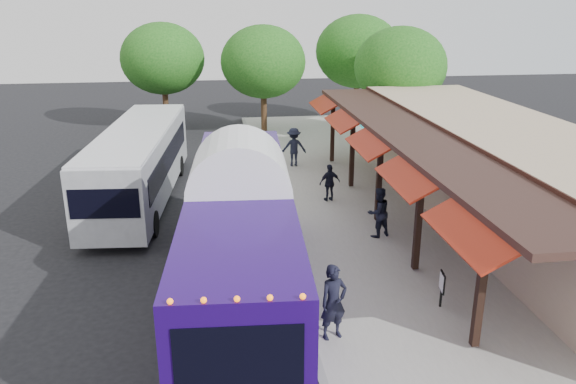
{
  "coord_description": "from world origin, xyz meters",
  "views": [
    {
      "loc": [
        -2.04,
        -14.56,
        7.84
      ],
      "look_at": [
        0.34,
        2.96,
        1.8
      ],
      "focal_mm": 35.0,
      "sensor_mm": 36.0,
      "label": 1
    }
  ],
  "objects_px": {
    "coach_bus": "(241,239)",
    "city_bus": "(139,161)",
    "ped_c": "(330,183)",
    "ped_a": "(334,302)",
    "ped_b": "(378,212)",
    "sign_board": "(442,284)",
    "ped_d": "(294,147)"
  },
  "relations": [
    {
      "from": "coach_bus",
      "to": "city_bus",
      "type": "xyz_separation_m",
      "value": [
        -3.62,
        9.27,
        -0.37
      ]
    },
    {
      "from": "city_bus",
      "to": "ped_a",
      "type": "bearing_deg",
      "value": -58.52
    },
    {
      "from": "city_bus",
      "to": "ped_d",
      "type": "distance_m",
      "value": 7.83
    },
    {
      "from": "city_bus",
      "to": "ped_c",
      "type": "xyz_separation_m",
      "value": [
        7.58,
        -1.57,
        -0.75
      ]
    },
    {
      "from": "ped_c",
      "to": "sign_board",
      "type": "relative_size",
      "value": 1.53
    },
    {
      "from": "coach_bus",
      "to": "ped_b",
      "type": "bearing_deg",
      "value": 42.31
    },
    {
      "from": "ped_a",
      "to": "ped_b",
      "type": "xyz_separation_m",
      "value": [
        2.8,
        5.8,
        -0.07
      ]
    },
    {
      "from": "ped_a",
      "to": "ped_c",
      "type": "relative_size",
      "value": 1.24
    },
    {
      "from": "coach_bus",
      "to": "ped_d",
      "type": "relative_size",
      "value": 6.37
    },
    {
      "from": "city_bus",
      "to": "ped_a",
      "type": "relative_size",
      "value": 6.01
    },
    {
      "from": "coach_bus",
      "to": "ped_d",
      "type": "xyz_separation_m",
      "value": [
        3.26,
        12.96,
        -0.94
      ]
    },
    {
      "from": "sign_board",
      "to": "ped_a",
      "type": "bearing_deg",
      "value": -153.24
    },
    {
      "from": "coach_bus",
      "to": "ped_c",
      "type": "relative_size",
      "value": 7.85
    },
    {
      "from": "ped_b",
      "to": "sign_board",
      "type": "relative_size",
      "value": 1.76
    },
    {
      "from": "coach_bus",
      "to": "sign_board",
      "type": "bearing_deg",
      "value": -6.3
    },
    {
      "from": "coach_bus",
      "to": "ped_b",
      "type": "relative_size",
      "value": 6.84
    },
    {
      "from": "ped_d",
      "to": "city_bus",
      "type": "bearing_deg",
      "value": 28.27
    },
    {
      "from": "ped_c",
      "to": "coach_bus",
      "type": "bearing_deg",
      "value": 48.52
    },
    {
      "from": "coach_bus",
      "to": "city_bus",
      "type": "height_order",
      "value": "coach_bus"
    },
    {
      "from": "ped_c",
      "to": "city_bus",
      "type": "bearing_deg",
      "value": -25.97
    },
    {
      "from": "ped_b",
      "to": "ped_c",
      "type": "height_order",
      "value": "ped_b"
    },
    {
      "from": "city_bus",
      "to": "ped_d",
      "type": "xyz_separation_m",
      "value": [
        6.89,
        3.69,
        -0.57
      ]
    },
    {
      "from": "city_bus",
      "to": "ped_d",
      "type": "bearing_deg",
      "value": 32.7
    },
    {
      "from": "ped_a",
      "to": "sign_board",
      "type": "xyz_separation_m",
      "value": [
        3.12,
        1.0,
        -0.27
      ]
    },
    {
      "from": "city_bus",
      "to": "ped_b",
      "type": "relative_size",
      "value": 6.5
    },
    {
      "from": "city_bus",
      "to": "sign_board",
      "type": "distance_m",
      "value": 13.46
    },
    {
      "from": "ped_a",
      "to": "ped_b",
      "type": "relative_size",
      "value": 1.08
    },
    {
      "from": "city_bus",
      "to": "ped_a",
      "type": "xyz_separation_m",
      "value": [
        5.67,
        -11.15,
        -0.57
      ]
    },
    {
      "from": "coach_bus",
      "to": "sign_board",
      "type": "relative_size",
      "value": 12.03
    },
    {
      "from": "city_bus",
      "to": "ped_d",
      "type": "relative_size",
      "value": 6.05
    },
    {
      "from": "ped_a",
      "to": "ped_d",
      "type": "distance_m",
      "value": 14.89
    },
    {
      "from": "ped_b",
      "to": "ped_c",
      "type": "distance_m",
      "value": 3.89
    }
  ]
}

